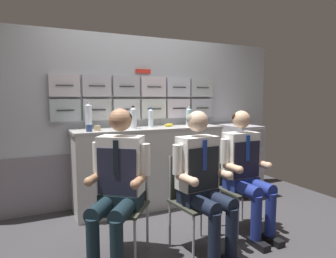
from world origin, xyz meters
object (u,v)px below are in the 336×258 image
object	(u,v)px
water_bottle_clear	(133,118)
folding_chair_left	(125,194)
coffee_cup_white	(97,128)
service_trolley	(238,157)
crew_member_by_counter	(246,167)
crew_member_right	(203,177)
snack_banana	(169,125)
crew_member_left	(118,179)
folding_chair_by_counter	(235,179)
folding_chair_right	(191,191)

from	to	relation	value
water_bottle_clear	folding_chair_left	bearing A→B (deg)	-113.09
folding_chair_left	coffee_cup_white	xyz separation A→B (m)	(-0.05, 0.88, 0.51)
service_trolley	water_bottle_clear	xyz separation A→B (m)	(-1.53, 0.07, 0.60)
crew_member_by_counter	water_bottle_clear	world-z (taller)	water_bottle_clear
crew_member_right	snack_banana	xyz separation A→B (m)	(0.29, 1.29, 0.33)
service_trolley	coffee_cup_white	bearing A→B (deg)	-179.99
coffee_cup_white	snack_banana	world-z (taller)	coffee_cup_white
crew_member_left	folding_chair_by_counter	world-z (taller)	crew_member_left
crew_member_left	water_bottle_clear	bearing A→B (deg)	65.07
service_trolley	folding_chair_right	distance (m)	1.70
snack_banana	service_trolley	bearing A→B (deg)	-4.98
service_trolley	water_bottle_clear	size ratio (longest dim) A/B	3.59
crew_member_left	crew_member_by_counter	bearing A→B (deg)	-1.75
service_trolley	folding_chair_right	bearing A→B (deg)	-142.54
service_trolley	crew_member_by_counter	xyz separation A→B (m)	(-0.74, -1.04, 0.15)
crew_member_right	folding_chair_by_counter	world-z (taller)	crew_member_right
service_trolley	water_bottle_clear	distance (m)	1.65
folding_chair_left	folding_chair_by_counter	world-z (taller)	same
folding_chair_by_counter	water_bottle_clear	distance (m)	1.37
service_trolley	coffee_cup_white	xyz separation A→B (m)	(-1.98, -0.00, 0.50)
crew_member_right	snack_banana	bearing A→B (deg)	77.29
folding_chair_left	crew_member_left	world-z (taller)	crew_member_left
snack_banana	crew_member_left	bearing A→B (deg)	-131.99
crew_member_left	water_bottle_clear	distance (m)	1.25
crew_member_by_counter	snack_banana	distance (m)	1.22
folding_chair_right	crew_member_left	bearing A→B (deg)	177.17
crew_member_by_counter	coffee_cup_white	world-z (taller)	crew_member_by_counter
folding_chair_by_counter	service_trolley	bearing A→B (deg)	50.00
crew_member_left	folding_chair_left	bearing A→B (deg)	53.12
folding_chair_by_counter	crew_member_left	bearing A→B (deg)	-174.57
folding_chair_left	folding_chair_right	distance (m)	0.60
service_trolley	folding_chair_left	bearing A→B (deg)	-155.62
crew_member_by_counter	crew_member_left	bearing A→B (deg)	178.25
service_trolley	coffee_cup_white	distance (m)	2.04
service_trolley	folding_chair_left	distance (m)	2.12
folding_chair_right	crew_member_right	bearing A→B (deg)	-83.38
folding_chair_right	water_bottle_clear	distance (m)	1.27
crew_member_right	coffee_cup_white	distance (m)	1.40
crew_member_right	folding_chair_by_counter	xyz separation A→B (m)	(0.60, 0.32, -0.17)
coffee_cup_white	snack_banana	bearing A→B (deg)	5.58
folding_chair_right	snack_banana	size ratio (longest dim) A/B	4.88
crew_member_right	crew_member_by_counter	xyz separation A→B (m)	(0.60, 0.15, -0.01)
folding_chair_right	coffee_cup_white	size ratio (longest dim) A/B	11.81
folding_chair_left	coffee_cup_white	distance (m)	1.01
crew_member_left	crew_member_by_counter	size ratio (longest dim) A/B	1.03
crew_member_right	crew_member_by_counter	size ratio (longest dim) A/B	1.01
water_bottle_clear	folding_chair_by_counter	bearing A→B (deg)	-50.00
folding_chair_left	crew_member_right	size ratio (longest dim) A/B	0.67
folding_chair_left	crew_member_by_counter	size ratio (longest dim) A/B	0.68
water_bottle_clear	coffee_cup_white	world-z (taller)	water_bottle_clear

